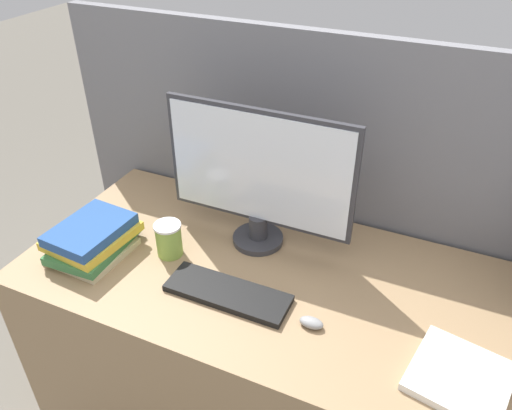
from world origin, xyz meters
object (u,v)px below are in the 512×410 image
object	(u,v)px
book_stack	(92,239)
coffee_cup	(169,239)
monitor	(259,178)
keyboard	(228,293)
mouse	(311,323)

from	to	relation	value
book_stack	coffee_cup	bearing A→B (deg)	22.88
monitor	keyboard	bearing A→B (deg)	-84.85
keyboard	mouse	world-z (taller)	mouse
monitor	keyboard	distance (m)	0.37
monitor	mouse	distance (m)	0.47
keyboard	monitor	bearing A→B (deg)	95.15
monitor	mouse	bearing A→B (deg)	-45.16
book_stack	mouse	bearing A→B (deg)	-0.94
keyboard	book_stack	xyz separation A→B (m)	(-0.49, 0.00, 0.05)
keyboard	book_stack	distance (m)	0.49
monitor	coffee_cup	xyz separation A→B (m)	(-0.24, -0.18, -0.19)
mouse	book_stack	world-z (taller)	book_stack
keyboard	mouse	bearing A→B (deg)	-2.64
mouse	coffee_cup	size ratio (longest dim) A/B	0.58
coffee_cup	book_stack	world-z (taller)	coffee_cup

